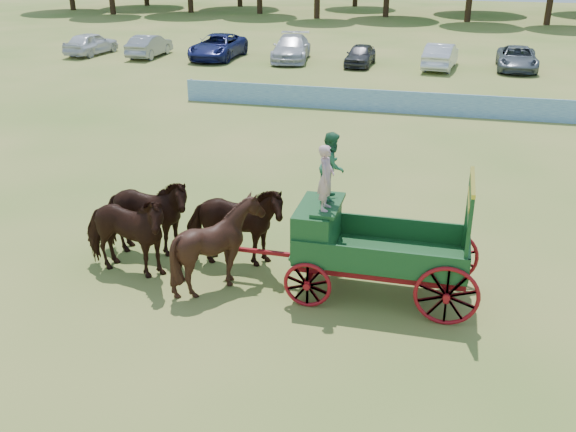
# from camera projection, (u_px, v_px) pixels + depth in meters

# --- Properties ---
(ground) EXTENTS (160.00, 160.00, 0.00)m
(ground) POSITION_uv_depth(u_px,v_px,m) (480.00, 329.00, 13.60)
(ground) COLOR #A48D4A
(ground) RESTS_ON ground
(horse_lead_left) EXTENTS (2.69, 1.45, 2.18)m
(horse_lead_left) POSITION_uv_depth(u_px,v_px,m) (124.00, 234.00, 15.39)
(horse_lead_left) COLOR black
(horse_lead_left) RESTS_ON ground
(horse_lead_right) EXTENTS (2.65, 1.35, 2.18)m
(horse_lead_right) POSITION_uv_depth(u_px,v_px,m) (145.00, 216.00, 16.37)
(horse_lead_right) COLOR black
(horse_lead_right) RESTS_ON ground
(horse_wheel_left) EXTENTS (2.19, 2.00, 2.18)m
(horse_wheel_left) POSITION_uv_depth(u_px,v_px,m) (219.00, 245.00, 14.85)
(horse_wheel_left) COLOR black
(horse_wheel_left) RESTS_ON ground
(horse_wheel_right) EXTENTS (2.70, 1.49, 2.18)m
(horse_wheel_right) POSITION_uv_depth(u_px,v_px,m) (234.00, 226.00, 15.83)
(horse_wheel_right) COLOR black
(horse_wheel_right) RESTS_ON ground
(farm_dray) EXTENTS (6.00, 2.00, 3.70)m
(farm_dray) POSITION_uv_depth(u_px,v_px,m) (350.00, 227.00, 14.49)
(farm_dray) COLOR #9D0F0F
(farm_dray) RESTS_ON ground
(sponsor_banner) EXTENTS (26.00, 0.08, 1.05)m
(sponsor_banner) POSITION_uv_depth(u_px,v_px,m) (450.00, 105.00, 29.62)
(sponsor_banner) COLOR #1D5F9F
(sponsor_banner) RESTS_ON ground
(parked_cars) EXTENTS (36.22, 6.46, 1.64)m
(parked_cars) POSITION_uv_depth(u_px,v_px,m) (321.00, 51.00, 42.21)
(parked_cars) COLOR silver
(parked_cars) RESTS_ON ground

